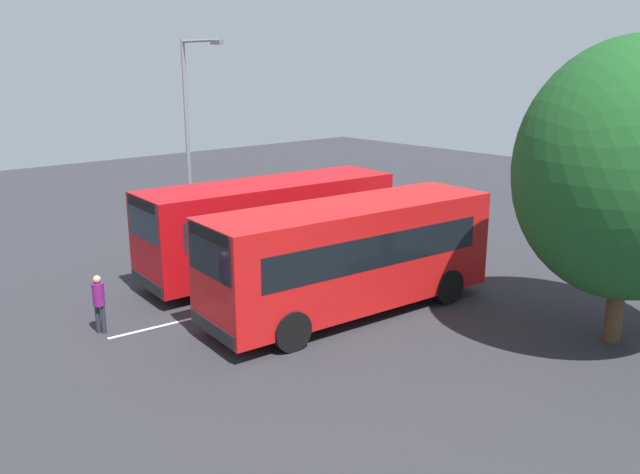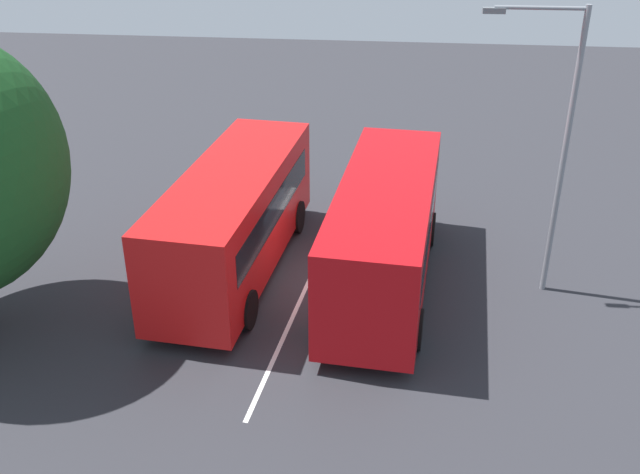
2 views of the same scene
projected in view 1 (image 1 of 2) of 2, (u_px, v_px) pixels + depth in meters
ground_plane at (307, 291)px, 21.24m from camera, size 65.79×65.79×0.00m
bus_far_left at (269, 224)px, 22.45m from camera, size 9.29×3.29×3.30m
bus_center_left at (350, 254)px, 18.96m from camera, size 9.31×3.38×3.30m
pedestrian at (99, 299)px, 17.71m from camera, size 0.45×0.45×1.66m
street_lamp at (191, 133)px, 24.74m from camera, size 0.23×2.62×8.08m
depot_tree at (632, 170)px, 16.26m from camera, size 6.30×5.67×7.93m
lane_stripe_outer_left at (307, 291)px, 21.24m from camera, size 13.00×1.48×0.01m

